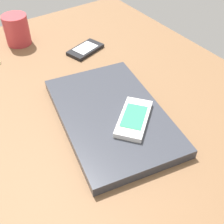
{
  "coord_description": "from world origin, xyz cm",
  "views": [
    {
      "loc": [
        -36.19,
        26.21,
        48.45
      ],
      "look_at": [
        2.45,
        -0.16,
        5.0
      ],
      "focal_mm": 46.85,
      "sensor_mm": 36.0,
      "label": 1
    }
  ],
  "objects_px": {
    "cell_phone_on_laptop": "(134,118)",
    "coffee_mug": "(16,29)",
    "laptop_closed": "(112,115)",
    "cell_phone_on_desk": "(85,49)"
  },
  "relations": [
    {
      "from": "cell_phone_on_laptop",
      "to": "coffee_mug",
      "type": "relative_size",
      "value": 1.21
    },
    {
      "from": "laptop_closed",
      "to": "coffee_mug",
      "type": "xyz_separation_m",
      "value": [
        0.44,
        0.05,
        0.03
      ]
    },
    {
      "from": "cell_phone_on_desk",
      "to": "coffee_mug",
      "type": "bearing_deg",
      "value": 42.51
    },
    {
      "from": "cell_phone_on_laptop",
      "to": "coffee_mug",
      "type": "distance_m",
      "value": 0.49
    },
    {
      "from": "laptop_closed",
      "to": "cell_phone_on_desk",
      "type": "distance_m",
      "value": 0.3
    },
    {
      "from": "laptop_closed",
      "to": "cell_phone_on_desk",
      "type": "height_order",
      "value": "laptop_closed"
    },
    {
      "from": "cell_phone_on_desk",
      "to": "coffee_mug",
      "type": "relative_size",
      "value": 1.11
    },
    {
      "from": "cell_phone_on_laptop",
      "to": "cell_phone_on_desk",
      "type": "height_order",
      "value": "cell_phone_on_laptop"
    },
    {
      "from": "laptop_closed",
      "to": "coffee_mug",
      "type": "height_order",
      "value": "coffee_mug"
    },
    {
      "from": "cell_phone_on_desk",
      "to": "coffee_mug",
      "type": "height_order",
      "value": "coffee_mug"
    }
  ]
}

